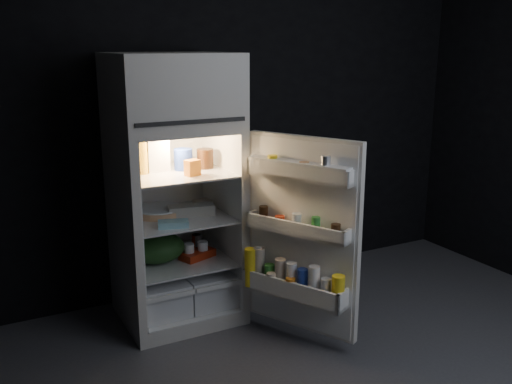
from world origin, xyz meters
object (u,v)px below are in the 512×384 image
egg_carton (191,210)px  yogurt_tray (197,254)px  refrigerator (173,181)px  milk_jug (156,152)px  fridge_door (299,240)px

egg_carton → yogurt_tray: 0.31m
egg_carton → yogurt_tray: egg_carton is taller
refrigerator → yogurt_tray: refrigerator is taller
egg_carton → milk_jug: bearing=156.8°
refrigerator → fridge_door: 0.94m
milk_jug → refrigerator: bearing=-30.6°
refrigerator → yogurt_tray: size_ratio=7.65×
milk_jug → yogurt_tray: 0.74m
fridge_door → egg_carton: size_ratio=4.01×
yogurt_tray → refrigerator: bearing=122.8°
fridge_door → yogurt_tray: fridge_door is taller
milk_jug → egg_carton: bearing=-35.2°
fridge_door → milk_jug: size_ratio=5.08×
fridge_door → milk_jug: (-0.64, 0.76, 0.47)m
yogurt_tray → milk_jug: bearing=125.9°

